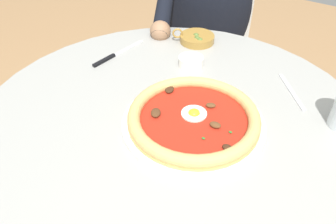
{
  "coord_description": "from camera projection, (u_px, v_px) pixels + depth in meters",
  "views": [
    {
      "loc": [
        0.33,
        -0.51,
        1.26
      ],
      "look_at": [
        -0.0,
        -0.02,
        0.77
      ],
      "focal_mm": 35.08,
      "sensor_mm": 36.0,
      "label": 1
    }
  ],
  "objects": [
    {
      "name": "diner_person",
      "position": [
        203.0,
        54.0,
        1.46
      ],
      "size": [
        0.42,
        0.57,
        1.18
      ],
      "color": "#282833",
      "rests_on": "ground"
    },
    {
      "name": "pizza_on_plate",
      "position": [
        193.0,
        118.0,
        0.75
      ],
      "size": [
        0.33,
        0.33,
        0.04
      ],
      "color": "white",
      "rests_on": "dining_table"
    },
    {
      "name": "dining_table",
      "position": [
        172.0,
        156.0,
        0.88
      ],
      "size": [
        0.96,
        0.96,
        0.75
      ],
      "color": "#999993",
      "rests_on": "ground"
    },
    {
      "name": "olive_pan",
      "position": [
        197.0,
        38.0,
        1.07
      ],
      "size": [
        0.12,
        0.11,
        0.05
      ],
      "color": "olive",
      "rests_on": "dining_table"
    },
    {
      "name": "steak_knife",
      "position": [
        112.0,
        56.0,
        1.0
      ],
      "size": [
        0.03,
        0.21,
        0.01
      ],
      "color": "silver",
      "rests_on": "dining_table"
    },
    {
      "name": "ramekin_capers",
      "position": [
        191.0,
        61.0,
        0.95
      ],
      "size": [
        0.07,
        0.07,
        0.03
      ],
      "color": "white",
      "rests_on": "dining_table"
    },
    {
      "name": "fork_utensil",
      "position": [
        291.0,
        91.0,
        0.86
      ],
      "size": [
        0.11,
        0.13,
        0.0
      ],
      "color": "#BCBCC1",
      "rests_on": "dining_table"
    },
    {
      "name": "cafe_chair_diner",
      "position": [
        208.0,
        35.0,
        1.56
      ],
      "size": [
        0.55,
        0.55,
        0.9
      ],
      "color": "beige",
      "rests_on": "ground"
    }
  ]
}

